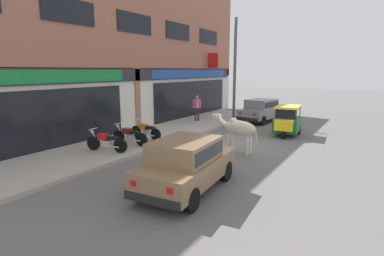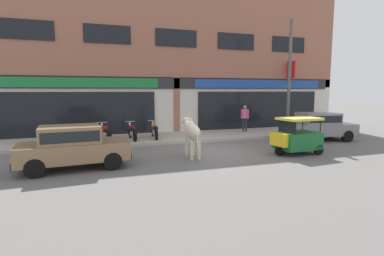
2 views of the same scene
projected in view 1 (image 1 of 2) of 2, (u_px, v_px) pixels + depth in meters
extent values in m
plane|color=#605E5B|center=(232.00, 144.00, 13.62)|extent=(90.00, 90.00, 0.00)
cube|color=#A8A093|center=(163.00, 133.00, 15.67)|extent=(19.00, 3.47, 0.15)
cube|color=#9E604C|center=(130.00, 14.00, 15.57)|extent=(23.00, 0.55, 6.63)
cube|color=silver|center=(134.00, 100.00, 16.41)|extent=(23.00, 0.55, 3.40)
cube|color=#28282D|center=(137.00, 75.00, 15.99)|extent=(22.08, 0.08, 0.64)
cube|color=black|center=(36.00, 121.00, 11.54)|extent=(8.74, 0.10, 2.40)
cube|color=#197A38|center=(32.00, 77.00, 11.20)|extent=(9.20, 0.05, 0.52)
cube|color=#9E604C|center=(138.00, 100.00, 16.26)|extent=(0.36, 0.12, 3.40)
cube|color=black|center=(194.00, 98.00, 21.08)|extent=(8.74, 0.10, 2.40)
cube|color=#1E479E|center=(194.00, 74.00, 20.75)|extent=(9.20, 0.05, 0.52)
cube|color=black|center=(69.00, 11.00, 12.25)|extent=(2.50, 0.06, 1.00)
cube|color=black|center=(135.00, 23.00, 15.50)|extent=(2.50, 0.06, 1.00)
cube|color=black|center=(178.00, 31.00, 18.74)|extent=(2.50, 0.06, 1.00)
cube|color=black|center=(209.00, 37.00, 21.99)|extent=(2.50, 0.06, 1.00)
cube|color=red|center=(213.00, 60.00, 22.06)|extent=(0.08, 0.80, 1.10)
ellipsoid|color=beige|center=(239.00, 128.00, 11.99)|extent=(0.63, 1.44, 0.60)
sphere|color=beige|center=(233.00, 122.00, 12.11)|extent=(0.32, 0.32, 0.32)
cylinder|color=beige|center=(228.00, 143.00, 12.26)|extent=(0.12, 0.12, 0.72)
cylinder|color=beige|center=(231.00, 142.00, 12.48)|extent=(0.12, 0.12, 0.72)
cylinder|color=beige|center=(247.00, 146.00, 11.75)|extent=(0.12, 0.12, 0.72)
cylinder|color=beige|center=(250.00, 145.00, 11.97)|extent=(0.12, 0.12, 0.72)
cylinder|color=beige|center=(222.00, 122.00, 12.44)|extent=(0.28, 0.48, 0.43)
cube|color=beige|center=(217.00, 118.00, 12.56)|extent=(0.25, 0.38, 0.26)
cube|color=tan|center=(213.00, 118.00, 12.68)|extent=(0.17, 0.15, 0.14)
cone|color=beige|center=(216.00, 114.00, 12.43)|extent=(0.06, 0.12, 0.19)
cone|color=beige|center=(219.00, 113.00, 12.58)|extent=(0.06, 0.12, 0.19)
cube|color=beige|center=(216.00, 117.00, 12.38)|extent=(0.14, 0.05, 0.10)
cube|color=beige|center=(220.00, 116.00, 12.63)|extent=(0.14, 0.05, 0.10)
cylinder|color=beige|center=(256.00, 136.00, 11.60)|extent=(0.05, 0.17, 0.60)
cylinder|color=black|center=(184.00, 164.00, 9.69)|extent=(0.61, 0.23, 0.60)
cylinder|color=black|center=(226.00, 171.00, 9.04)|extent=(0.61, 0.23, 0.60)
cylinder|color=black|center=(142.00, 189.00, 7.68)|extent=(0.61, 0.23, 0.60)
cylinder|color=black|center=(191.00, 200.00, 7.03)|extent=(0.61, 0.23, 0.60)
cube|color=#846647|center=(187.00, 169.00, 8.30)|extent=(3.63, 1.91, 0.60)
cube|color=#846647|center=(186.00, 150.00, 8.11)|extent=(2.02, 1.61, 0.56)
cube|color=black|center=(186.00, 150.00, 8.11)|extent=(1.87, 1.61, 0.35)
cube|color=black|center=(212.00, 160.00, 9.86)|extent=(0.26, 1.52, 0.20)
cube|color=black|center=(152.00, 200.00, 6.83)|extent=(0.26, 1.52, 0.20)
sphere|color=silver|center=(199.00, 149.00, 10.04)|extent=(0.14, 0.14, 0.14)
sphere|color=silver|center=(226.00, 153.00, 9.61)|extent=(0.14, 0.14, 0.14)
cube|color=red|center=(133.00, 183.00, 6.97)|extent=(0.04, 0.16, 0.14)
cube|color=red|center=(170.00, 191.00, 6.53)|extent=(0.04, 0.16, 0.14)
cylinder|color=black|center=(261.00, 114.00, 20.71)|extent=(0.62, 0.28, 0.60)
cylinder|color=black|center=(280.00, 116.00, 19.76)|extent=(0.62, 0.28, 0.60)
cylinder|color=black|center=(242.00, 118.00, 19.03)|extent=(0.62, 0.28, 0.60)
cylinder|color=black|center=(263.00, 121.00, 18.09)|extent=(0.62, 0.28, 0.60)
cube|color=gray|center=(262.00, 113.00, 19.34)|extent=(3.72, 2.17, 0.60)
cube|color=gray|center=(261.00, 104.00, 19.16)|extent=(2.12, 1.74, 0.56)
cube|color=black|center=(261.00, 104.00, 19.16)|extent=(1.97, 1.74, 0.35)
cube|color=black|center=(274.00, 113.00, 20.65)|extent=(0.38, 1.52, 0.20)
cube|color=black|center=(247.00, 119.00, 18.12)|extent=(0.38, 1.52, 0.20)
sphere|color=silver|center=(268.00, 108.00, 20.93)|extent=(0.14, 0.14, 0.14)
sphere|color=silver|center=(281.00, 109.00, 20.29)|extent=(0.14, 0.14, 0.14)
cube|color=red|center=(240.00, 113.00, 18.37)|extent=(0.06, 0.16, 0.14)
cube|color=red|center=(255.00, 115.00, 17.72)|extent=(0.06, 0.16, 0.14)
cylinder|color=black|center=(283.00, 134.00, 14.56)|extent=(0.45, 0.16, 0.44)
cylinder|color=black|center=(299.00, 130.00, 15.68)|extent=(0.45, 0.16, 0.44)
cylinder|color=black|center=(279.00, 128.00, 16.15)|extent=(0.45, 0.16, 0.44)
cube|color=#19602D|center=(287.00, 124.00, 15.28)|extent=(1.80, 1.30, 0.70)
cube|color=yellow|center=(284.00, 125.00, 14.48)|extent=(0.43, 0.90, 0.52)
cylinder|color=black|center=(296.00, 114.00, 14.44)|extent=(0.04, 0.04, 0.55)
cylinder|color=black|center=(276.00, 113.00, 14.88)|extent=(0.04, 0.04, 0.55)
cylinder|color=black|center=(300.00, 111.00, 15.56)|extent=(0.04, 0.04, 0.55)
cylinder|color=black|center=(281.00, 110.00, 16.00)|extent=(0.04, 0.04, 0.55)
cube|color=#DBCC42|center=(288.00, 107.00, 15.15)|extent=(1.70, 1.23, 0.10)
cube|color=black|center=(286.00, 114.00, 14.66)|extent=(0.11, 0.93, 0.50)
cylinder|color=black|center=(93.00, 143.00, 11.97)|extent=(0.22, 0.57, 0.56)
cylinder|color=black|center=(120.00, 146.00, 11.56)|extent=(0.22, 0.57, 0.56)
cube|color=#B2B5BA|center=(107.00, 143.00, 11.75)|extent=(0.27, 0.36, 0.24)
cube|color=red|center=(103.00, 137.00, 11.75)|extent=(0.32, 0.44, 0.24)
cube|color=black|center=(112.00, 138.00, 11.62)|extent=(0.33, 0.56, 0.12)
cylinder|color=#B2B5BA|center=(94.00, 136.00, 11.89)|extent=(0.10, 0.27, 0.59)
cylinder|color=#B2B5BA|center=(93.00, 129.00, 11.85)|extent=(0.51, 0.15, 0.03)
sphere|color=silver|center=(92.00, 132.00, 11.89)|extent=(0.12, 0.12, 0.12)
cylinder|color=#B2B5BA|center=(113.00, 147.00, 11.54)|extent=(0.16, 0.48, 0.06)
cylinder|color=black|center=(119.00, 137.00, 13.16)|extent=(0.14, 0.57, 0.56)
cylinder|color=black|center=(142.00, 140.00, 12.57)|extent=(0.14, 0.57, 0.56)
cube|color=#B2B5BA|center=(130.00, 137.00, 12.84)|extent=(0.22, 0.33, 0.24)
cube|color=maroon|center=(127.00, 131.00, 12.87)|extent=(0.27, 0.41, 0.24)
cube|color=black|center=(135.00, 132.00, 12.69)|extent=(0.25, 0.53, 0.12)
cylinder|color=#B2B5BA|center=(120.00, 130.00, 13.07)|extent=(0.06, 0.27, 0.59)
cylinder|color=#B2B5BA|center=(119.00, 124.00, 13.04)|extent=(0.52, 0.07, 0.03)
sphere|color=silver|center=(118.00, 126.00, 13.09)|extent=(0.12, 0.12, 0.12)
cylinder|color=#B2B5BA|center=(135.00, 140.00, 12.60)|extent=(0.09, 0.48, 0.06)
cylinder|color=black|center=(136.00, 131.00, 14.26)|extent=(0.14, 0.57, 0.56)
cylinder|color=black|center=(156.00, 135.00, 13.54)|extent=(0.14, 0.57, 0.56)
cube|color=#B2B5BA|center=(146.00, 132.00, 13.89)|extent=(0.22, 0.33, 0.24)
cube|color=orange|center=(143.00, 126.00, 13.93)|extent=(0.27, 0.41, 0.24)
cube|color=black|center=(150.00, 128.00, 13.70)|extent=(0.25, 0.53, 0.12)
cylinder|color=#B2B5BA|center=(137.00, 125.00, 14.17)|extent=(0.06, 0.27, 0.59)
cylinder|color=#B2B5BA|center=(136.00, 119.00, 14.14)|extent=(0.52, 0.07, 0.03)
sphere|color=silver|center=(135.00, 122.00, 14.20)|extent=(0.12, 0.12, 0.12)
cylinder|color=#B2B5BA|center=(150.00, 135.00, 13.61)|extent=(0.09, 0.48, 0.06)
cylinder|color=#2D2D33|center=(196.00, 114.00, 18.91)|extent=(0.11, 0.11, 0.82)
cylinder|color=#2D2D33|center=(198.00, 114.00, 18.93)|extent=(0.11, 0.11, 0.82)
cylinder|color=#DB5B93|center=(197.00, 103.00, 18.79)|extent=(0.32, 0.32, 0.56)
cylinder|color=#DB5B93|center=(194.00, 104.00, 18.78)|extent=(0.08, 0.08, 0.56)
cylinder|color=#DB5B93|center=(200.00, 104.00, 18.82)|extent=(0.08, 0.08, 0.56)
sphere|color=tan|center=(197.00, 97.00, 18.72)|extent=(0.20, 0.20, 0.20)
cylinder|color=#595651|center=(235.00, 70.00, 19.01)|extent=(0.18, 0.18, 6.36)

